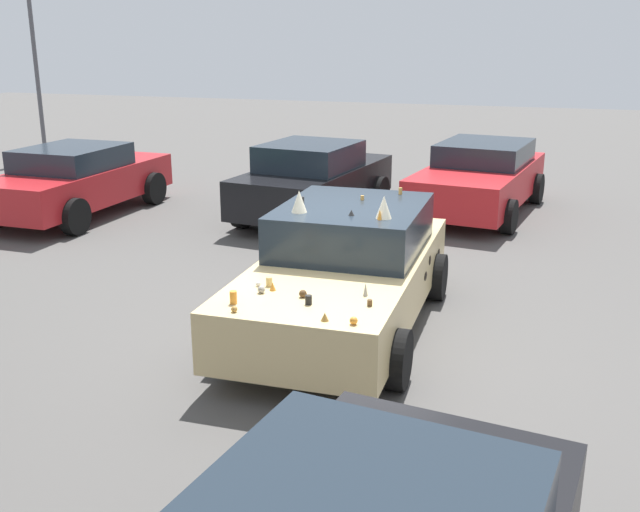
% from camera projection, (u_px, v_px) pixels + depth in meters
% --- Properties ---
extents(ground_plane, '(60.00, 60.00, 0.00)m').
position_uv_depth(ground_plane, '(343.00, 328.00, 9.07)').
color(ground_plane, '#514F4C').
extents(art_car_decorated, '(4.47, 2.15, 1.73)m').
position_uv_depth(art_car_decorated, '(346.00, 269.00, 8.95)').
color(art_car_decorated, '#D8BC7F').
rests_on(art_car_decorated, ground).
extents(parked_sedan_near_right, '(4.67, 2.51, 1.39)m').
position_uv_depth(parked_sedan_near_right, '(480.00, 177.00, 14.75)').
color(parked_sedan_near_right, red).
rests_on(parked_sedan_near_right, ground).
extents(parked_sedan_far_right, '(4.32, 2.09, 1.38)m').
position_uv_depth(parked_sedan_far_right, '(77.00, 180.00, 14.51)').
color(parked_sedan_far_right, red).
rests_on(parked_sedan_far_right, ground).
extents(parked_sedan_row_back_far, '(4.25, 2.39, 1.49)m').
position_uv_depth(parked_sedan_row_back_far, '(313.00, 180.00, 14.25)').
color(parked_sedan_row_back_far, black).
rests_on(parked_sedan_row_back_far, ground).
extents(lot_lamp_post, '(0.28, 0.28, 4.97)m').
position_uv_depth(lot_lamp_post, '(35.00, 53.00, 20.71)').
color(lot_lamp_post, '#4C4C51').
rests_on(lot_lamp_post, ground).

